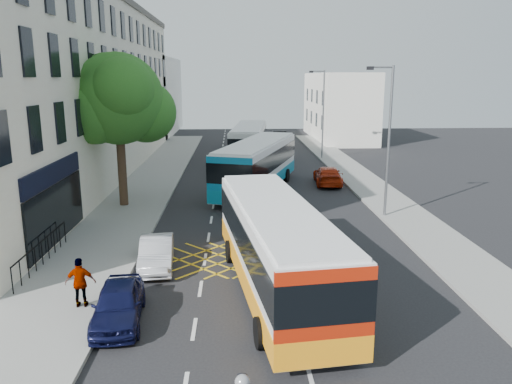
{
  "coord_description": "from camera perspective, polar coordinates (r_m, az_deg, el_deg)",
  "views": [
    {
      "loc": [
        -1.91,
        -14.06,
        7.58
      ],
      "look_at": [
        -0.9,
        9.11,
        2.2
      ],
      "focal_mm": 35.0,
      "sensor_mm": 36.0,
      "label": 1
    }
  ],
  "objects": [
    {
      "name": "distant_car_grey",
      "position": [
        55.45,
        -1.91,
        5.93
      ],
      "size": [
        2.73,
        5.2,
        1.4
      ],
      "primitive_type": "imported",
      "rotation": [
        0.0,
        0.0,
        -0.08
      ],
      "color": "#46484F",
      "rests_on": "ground"
    },
    {
      "name": "pavement_left",
      "position": [
        30.73,
        -14.81,
        -1.52
      ],
      "size": [
        5.0,
        70.0,
        0.15
      ],
      "primitive_type": "cube",
      "color": "gray",
      "rests_on": "ground"
    },
    {
      "name": "railings",
      "position": [
        21.97,
        -23.28,
        -6.24
      ],
      "size": [
        0.08,
        5.6,
        1.14
      ],
      "primitive_type": null,
      "color": "black",
      "rests_on": "pavement_left"
    },
    {
      "name": "street_tree",
      "position": [
        29.8,
        -15.55,
        10.12
      ],
      "size": [
        6.3,
        5.7,
        8.8
      ],
      "color": "#382619",
      "rests_on": "pavement_left"
    },
    {
      "name": "bus_mid",
      "position": [
        33.76,
        0.12,
        3.14
      ],
      "size": [
        6.32,
        12.15,
        3.34
      ],
      "rotation": [
        0.0,
        0.0,
        -0.32
      ],
      "color": "silver",
      "rests_on": "ground"
    },
    {
      "name": "bus_far",
      "position": [
        45.8,
        -0.79,
        5.71
      ],
      "size": [
        3.84,
        11.81,
        3.26
      ],
      "rotation": [
        0.0,
        0.0,
        -0.1
      ],
      "color": "silver",
      "rests_on": "ground"
    },
    {
      "name": "lamp_near",
      "position": [
        27.45,
        14.78,
        6.44
      ],
      "size": [
        1.45,
        0.15,
        8.0
      ],
      "color": "slate",
      "rests_on": "pavement_right"
    },
    {
      "name": "ground",
      "position": [
        16.09,
        4.77,
        -15.1
      ],
      "size": [
        120.0,
        120.0,
        0.0
      ],
      "primitive_type": "plane",
      "color": "black",
      "rests_on": "ground"
    },
    {
      "name": "bus_near",
      "position": [
        17.88,
        2.34,
        -6.21
      ],
      "size": [
        4.14,
        11.63,
        3.2
      ],
      "rotation": [
        0.0,
        0.0,
        0.13
      ],
      "color": "silver",
      "rests_on": "ground"
    },
    {
      "name": "building_right",
      "position": [
        63.49,
        9.37,
        9.66
      ],
      "size": [
        6.0,
        18.0,
        8.0
      ],
      "primitive_type": "cube",
      "color": "silver",
      "rests_on": "ground"
    },
    {
      "name": "pedestrian_far",
      "position": [
        17.59,
        -19.42,
        -9.73
      ],
      "size": [
        1.01,
        0.48,
        1.68
      ],
      "primitive_type": "imported",
      "rotation": [
        0.0,
        0.0,
        3.21
      ],
      "color": "gray",
      "rests_on": "pavement_left"
    },
    {
      "name": "terrace_main",
      "position": [
        40.41,
        -20.3,
        11.11
      ],
      "size": [
        8.3,
        45.0,
        13.5
      ],
      "color": "beige",
      "rests_on": "ground"
    },
    {
      "name": "parked_car_blue",
      "position": [
        16.61,
        -15.46,
        -12.18
      ],
      "size": [
        1.84,
        3.82,
        1.26
      ],
      "primitive_type": "imported",
      "rotation": [
        0.0,
        0.0,
        0.1
      ],
      "color": "#0C0F33",
      "rests_on": "ground"
    },
    {
      "name": "terrace_far",
      "position": [
        70.16,
        -12.64,
        10.65
      ],
      "size": [
        8.0,
        20.0,
        10.0
      ],
      "primitive_type": "cube",
      "color": "silver",
      "rests_on": "ground"
    },
    {
      "name": "red_hatchback",
      "position": [
        36.17,
        8.2,
        1.88
      ],
      "size": [
        2.16,
        4.6,
        1.3
      ],
      "primitive_type": "imported",
      "rotation": [
        0.0,
        0.0,
        3.06
      ],
      "color": "#9E1F06",
      "rests_on": "ground"
    },
    {
      "name": "pavement_right",
      "position": [
        31.45,
        14.99,
        -1.2
      ],
      "size": [
        3.0,
        70.0,
        0.15
      ],
      "primitive_type": "cube",
      "color": "gray",
      "rests_on": "ground"
    },
    {
      "name": "distant_car_dark",
      "position": [
        58.56,
        2.64,
        6.33
      ],
      "size": [
        1.73,
        4.49,
        1.46
      ],
      "primitive_type": "imported",
      "rotation": [
        0.0,
        0.0,
        3.18
      ],
      "color": "black",
      "rests_on": "ground"
    },
    {
      "name": "lamp_far",
      "position": [
        46.86,
        7.57,
        9.33
      ],
      "size": [
        1.45,
        0.15,
        8.0
      ],
      "color": "slate",
      "rests_on": "pavement_right"
    },
    {
      "name": "parked_car_silver",
      "position": [
        20.74,
        -11.31,
        -6.85
      ],
      "size": [
        1.64,
        3.8,
        1.22
      ],
      "primitive_type": "imported",
      "rotation": [
        0.0,
        0.0,
        0.1
      ],
      "color": "#B0B1B8",
      "rests_on": "ground"
    }
  ]
}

